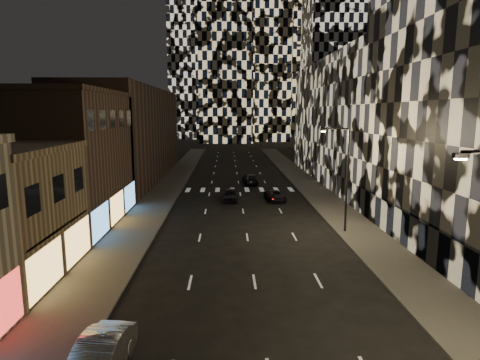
{
  "coord_description": "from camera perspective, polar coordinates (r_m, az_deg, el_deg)",
  "views": [
    {
      "loc": [
        -1.65,
        -3.49,
        10.4
      ],
      "look_at": [
        -0.82,
        22.48,
        6.0
      ],
      "focal_mm": 30.0,
      "sensor_mm": 36.0,
      "label": 1
    }
  ],
  "objects": [
    {
      "name": "sidewalk_left",
      "position": [
        55.11,
        -10.51,
        -1.35
      ],
      "size": [
        4.0,
        120.0,
        0.15
      ],
      "primitive_type": "cube",
      "color": "#47443F",
      "rests_on": "ground"
    },
    {
      "name": "sidewalk_right",
      "position": [
        55.71,
        10.28,
        -1.22
      ],
      "size": [
        4.0,
        120.0,
        0.15
      ],
      "primitive_type": "cube",
      "color": "#47443F",
      "rests_on": "ground"
    },
    {
      "name": "curb_left",
      "position": [
        54.83,
        -8.34,
        -1.34
      ],
      "size": [
        0.2,
        120.0,
        0.15
      ],
      "primitive_type": "cube",
      "color": "#4C4C47",
      "rests_on": "ground"
    },
    {
      "name": "curb_right",
      "position": [
        55.3,
        8.15,
        -1.24
      ],
      "size": [
        0.2,
        120.0,
        0.15
      ],
      "primitive_type": "cube",
      "color": "#4C4C47",
      "rests_on": "ground"
    },
    {
      "name": "retail_brown",
      "position": [
        40.29,
        -24.24,
        2.5
      ],
      "size": [
        10.0,
        15.0,
        12.0
      ],
      "primitive_type": "cube",
      "color": "#4B362A",
      "rests_on": "ground"
    },
    {
      "name": "retail_filler_left",
      "position": [
        65.41,
        -15.49,
        6.29
      ],
      "size": [
        10.0,
        40.0,
        14.0
      ],
      "primitive_type": "cube",
      "color": "#4B362A",
      "rests_on": "ground"
    },
    {
      "name": "midrise_base",
      "position": [
        32.51,
        23.86,
        -7.12
      ],
      "size": [
        0.6,
        25.0,
        3.0
      ],
      "primitive_type": "cube",
      "color": "#383838",
      "rests_on": "ground"
    },
    {
      "name": "midrise_filler_right",
      "position": [
        64.26,
        18.04,
        7.9
      ],
      "size": [
        16.0,
        40.0,
        18.0
      ],
      "primitive_type": "cube",
      "color": "#232326",
      "rests_on": "ground"
    },
    {
      "name": "tower_center_low",
      "position": [
        148.21,
        -2.08,
        24.11
      ],
      "size": [
        18.0,
        18.0,
        95.0
      ],
      "primitive_type": "cube",
      "color": "black",
      "rests_on": "ground"
    },
    {
      "name": "streetlight_far",
      "position": [
        35.31,
        14.65,
        1.08
      ],
      "size": [
        2.55,
        0.25,
        9.0
      ],
      "color": "black",
      "rests_on": "sidewalk_right"
    },
    {
      "name": "car_silver_parked",
      "position": [
        18.23,
        -19.52,
        -22.81
      ],
      "size": [
        2.13,
        4.93,
        1.58
      ],
      "primitive_type": "imported",
      "rotation": [
        0.0,
        0.0,
        -0.1
      ],
      "color": "gray",
      "rests_on": "ground"
    },
    {
      "name": "car_dark_midlane",
      "position": [
        47.49,
        -1.37,
        -2.14
      ],
      "size": [
        1.98,
        4.37,
        1.46
      ],
      "primitive_type": "imported",
      "rotation": [
        0.0,
        0.0,
        -0.06
      ],
      "color": "black",
      "rests_on": "ground"
    },
    {
      "name": "car_dark_oncoming",
      "position": [
        58.88,
        1.45,
        0.16
      ],
      "size": [
        2.34,
        5.16,
        1.46
      ],
      "primitive_type": "imported",
      "rotation": [
        0.0,
        0.0,
        3.2
      ],
      "color": "black",
      "rests_on": "ground"
    },
    {
      "name": "car_dark_rightlane",
      "position": [
        47.82,
        5.0,
        -2.25
      ],
      "size": [
        2.55,
        4.54,
        1.2
      ],
      "primitive_type": "imported",
      "rotation": [
        0.0,
        0.0,
        0.14
      ],
      "color": "black",
      "rests_on": "ground"
    }
  ]
}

